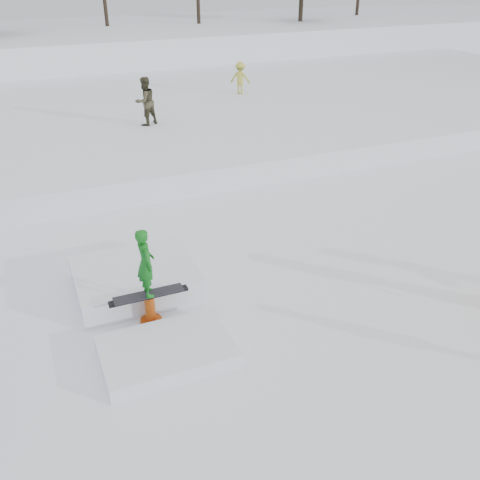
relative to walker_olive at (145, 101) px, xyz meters
name	(u,v)px	position (x,y,z in m)	size (l,w,h in m)	color
ground	(256,339)	(-1.04, -12.57, -1.70)	(120.00, 120.00, 0.00)	white
snow_berm	(64,49)	(-1.04, 17.43, -0.50)	(60.00, 14.00, 2.40)	white
snow_midrise	(105,116)	(-1.04, 3.43, -1.30)	(50.00, 18.00, 0.80)	white
walker_olive	(145,101)	(0.00, 0.00, 0.00)	(0.87, 0.68, 1.80)	#3A3623
walker_ygreen	(240,78)	(5.32, 3.36, -0.18)	(0.93, 0.53, 1.44)	gold
jib_rail_feature	(143,294)	(-2.79, -10.65, -1.40)	(2.60, 4.40, 2.11)	white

